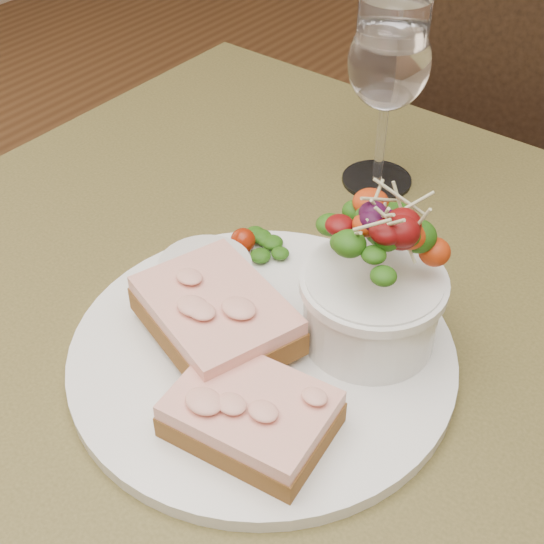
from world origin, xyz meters
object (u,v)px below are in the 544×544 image
Objects in this scene: sandwich_front at (251,414)px; wine_glass at (389,68)px; dinner_plate at (262,354)px; ramekin at (206,279)px; cafe_table at (280,421)px; sandwich_back at (216,315)px; chair_far at (505,299)px; salad_bowl at (374,279)px.

wine_glass is (-0.10, 0.33, 0.10)m from sandwich_front.
ramekin reaches higher than dinner_plate.
sandwich_back reaches higher than cafe_table.
chair_far is at bearing 84.86° from wine_glass.
ramekin is (-0.11, 0.08, 0.00)m from sandwich_front.
wine_glass reaches higher than ramekin.
sandwich_back is (-0.03, -0.04, 0.14)m from cafe_table.
ramekin is (-0.07, 0.02, 0.03)m from dinner_plate.
sandwich_back is at bearing -39.04° from ramekin.
salad_bowl is at bearing 75.46° from sandwich_front.
sandwich_front reaches higher than dinner_plate.
sandwich_front is 0.35m from wine_glass.
ramekin is at bearing -174.05° from cafe_table.
sandwich_back is at bearing -131.37° from cafe_table.
wine_glass is at bearing 113.65° from sandwich_back.
salad_bowl reaches higher than sandwich_front.
sandwich_front reaches higher than cafe_table.
sandwich_back is at bearing 138.65° from sandwich_front.
cafe_table is at bearing 66.94° from sandwich_back.
salad_bowl reaches higher than cafe_table.
ramekin is 0.39× the size of wine_glass.
cafe_table is at bearing 108.43° from sandwich_front.
wine_glass is (-0.03, 0.27, 0.09)m from sandwich_back.
wine_glass reaches higher than cafe_table.
dinner_plate is 0.10m from salad_bowl.
cafe_table is 0.15m from ramekin.
salad_bowl is (0.13, 0.04, 0.04)m from ramekin.
wine_glass is at bearing 102.90° from dinner_plate.
wine_glass is (-0.04, -0.43, 0.58)m from chair_far.
ramekin is at bearing -162.04° from salad_bowl.
ramekin is 0.14m from salad_bowl.
sandwich_front is at bearing -15.85° from sandwich_back.
salad_bowl is (0.06, 0.03, 0.17)m from cafe_table.
wine_glass reaches higher than chair_far.
chair_far is at bearing 87.46° from sandwich_front.
chair_far is 7.91× the size of sandwich_front.
chair_far is 3.07× the size of dinner_plate.
salad_bowl is at bearing 30.47° from cafe_table.
cafe_table is 4.57× the size of wine_glass.
salad_bowl is at bearing 46.25° from dinner_plate.
sandwich_back reaches higher than dinner_plate.
cafe_table is 11.63× the size of ramekin.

